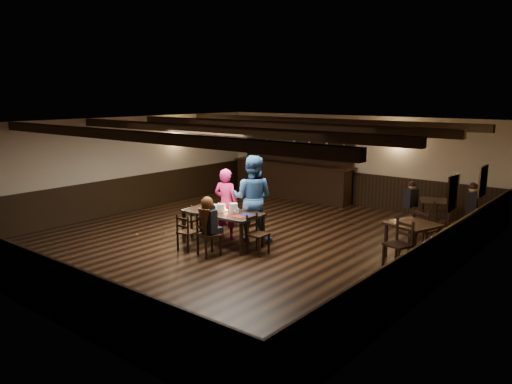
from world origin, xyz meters
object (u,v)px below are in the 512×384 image
Objects in this scene: chair_near_right at (205,232)px; cake at (212,207)px; man_blue at (252,198)px; bar_counter at (293,175)px; dining_table at (223,215)px; woman_pink at (226,203)px; chair_near_left at (185,230)px.

cake is at bearing 126.76° from chair_near_right.
bar_counter is at bearing -89.68° from man_blue.
chair_near_right is 1.18m from cake.
chair_near_right reaches higher than dining_table.
woman_pink is 5.01m from bar_counter.
dining_table is 1.11× the size of woman_pink.
cake is at bearing 63.40° from woman_pink.
man_blue is at bearing 89.44° from chair_near_right.
man_blue is (0.61, 0.22, 0.17)m from woman_pink.
man_blue is 0.46× the size of bar_counter.
dining_table is 0.79m from man_blue.
chair_near_left is 2.81× the size of cake.
chair_near_left is 6.28m from bar_counter.
man_blue is 0.94m from cake.
woman_pink is at bearing -73.28° from bar_counter.
cake is at bearing 96.03° from chair_near_left.
woman_pink is at bearing -4.43° from man_blue.
dining_table is 2.27× the size of chair_near_left.
woman_pink is at bearing 76.42° from cake.
dining_table is 0.42× the size of bar_counter.
cake is (-0.39, 0.07, 0.11)m from dining_table.
chair_near_left is 0.41× the size of man_blue.
dining_table is 0.92× the size of man_blue.
dining_table is at bearing 109.11° from chair_near_right.
bar_counter reaches higher than woman_pink.
woman_pink reaches higher than dining_table.
woman_pink reaches higher than cake.
woman_pink is 5.76× the size of cake.
bar_counter reaches higher than chair_near_right.
bar_counter is at bearing 104.64° from cake.
cake is at bearing 169.83° from dining_table.
woman_pink is 0.38× the size of bar_counter.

